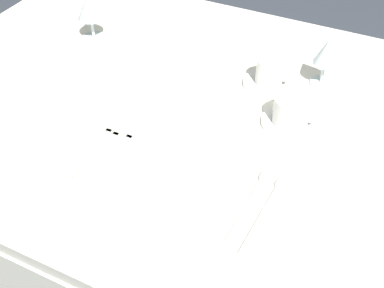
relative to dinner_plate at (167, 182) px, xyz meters
The scene contains 15 objects.
ground_plane 0.80m from the dinner_plate, 82.41° to the left, with size 6.00×6.00×0.00m, color #383D47.
dining_table 0.29m from the dinner_plate, 82.41° to the left, with size 1.80×1.11×0.74m.
dinner_plate is the anchor object (origin of this frame).
fork_outer 0.16m from the dinner_plate, 166.91° to the left, with size 0.02×0.21×0.00m.
fork_inner 0.19m from the dinner_plate, behind, with size 0.03×0.22×0.00m.
fork_salad 0.21m from the dinner_plate, behind, with size 0.03×0.21×0.00m.
dinner_knife 0.15m from the dinner_plate, ahead, with size 0.03×0.23×0.00m.
spoon_soup 0.19m from the dinner_plate, 15.86° to the left, with size 0.03×0.22×0.01m.
spoon_dessert 0.22m from the dinner_plate, 11.15° to the left, with size 0.03×0.23×0.01m.
saucer_left 0.45m from the dinner_plate, 80.84° to the left, with size 0.14×0.14×0.01m, color white.
coffee_cup_left 0.45m from the dinner_plate, 80.59° to the left, with size 0.10×0.07×0.07m.
saucer_right 0.35m from the dinner_plate, 60.64° to the left, with size 0.14×0.14×0.01m, color white.
coffee_cup_right 0.36m from the dinner_plate, 60.41° to the left, with size 0.11×0.09×0.07m.
wine_glass_left 0.67m from the dinner_plate, 138.03° to the left, with size 0.08×0.08×0.14m.
wine_glass_right 0.56m from the dinner_plate, 68.92° to the left, with size 0.07×0.07×0.14m.
Camera 1 is at (0.32, -0.89, 1.50)m, focal length 45.48 mm.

